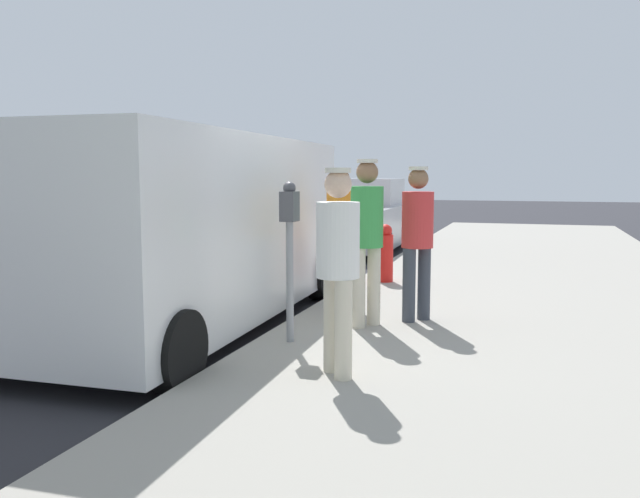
# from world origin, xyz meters

# --- Properties ---
(ground_plane) EXTENTS (80.00, 80.00, 0.00)m
(ground_plane) POSITION_xyz_m (0.00, 0.00, 0.00)
(ground_plane) COLOR #2D2D33
(sidewalk_slab) EXTENTS (5.00, 32.00, 0.15)m
(sidewalk_slab) POSITION_xyz_m (3.50, 0.00, 0.07)
(sidewalk_slab) COLOR #9E998E
(sidewalk_slab) RESTS_ON ground
(parking_meter_near) EXTENTS (0.14, 0.18, 1.52)m
(parking_meter_near) POSITION_xyz_m (1.35, -0.53, 1.18)
(parking_meter_near) COLOR gray
(parking_meter_near) RESTS_ON sidewalk_slab
(pedestrian_in_green) EXTENTS (0.34, 0.34, 1.74)m
(pedestrian_in_green) POSITION_xyz_m (1.89, 0.32, 1.15)
(pedestrian_in_green) COLOR beige
(pedestrian_in_green) RESTS_ON sidewalk_slab
(pedestrian_in_white) EXTENTS (0.34, 0.34, 1.64)m
(pedestrian_in_white) POSITION_xyz_m (2.08, -1.40, 1.08)
(pedestrian_in_white) COLOR beige
(pedestrian_in_white) RESTS_ON sidewalk_slab
(pedestrian_in_red) EXTENTS (0.34, 0.34, 1.67)m
(pedestrian_in_red) POSITION_xyz_m (2.34, 0.75, 1.11)
(pedestrian_in_red) COLOR #383D47
(pedestrian_in_red) RESTS_ON sidewalk_slab
(pedestrian_in_orange) EXTENTS (0.34, 0.36, 1.67)m
(pedestrian_in_orange) POSITION_xyz_m (1.33, 1.26, 1.10)
(pedestrian_in_orange) COLOR #4C608C
(pedestrian_in_orange) RESTS_ON sidewalk_slab
(parked_van) EXTENTS (2.28, 5.26, 2.15)m
(parked_van) POSITION_xyz_m (-0.15, 0.22, 1.15)
(parked_van) COLOR white
(parked_van) RESTS_ON ground
(parked_sedan_ahead) EXTENTS (2.07, 4.46, 1.65)m
(parked_sedan_ahead) POSITION_xyz_m (-0.21, 8.28, 0.75)
(parked_sedan_ahead) COLOR #BCBCC1
(parked_sedan_ahead) RESTS_ON ground
(fire_hydrant) EXTENTS (0.24, 0.24, 0.86)m
(fire_hydrant) POSITION_xyz_m (1.45, 3.22, 0.57)
(fire_hydrant) COLOR red
(fire_hydrant) RESTS_ON sidewalk_slab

